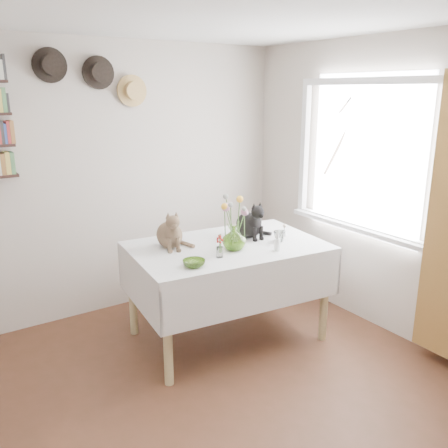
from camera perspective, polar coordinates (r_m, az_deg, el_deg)
room at (r=2.47m, az=0.62°, el=-3.22°), size 4.08×4.58×2.58m
window at (r=4.32m, az=16.42°, el=6.39°), size 0.12×1.52×1.32m
dining_table at (r=3.96m, az=0.40°, el=-5.34°), size 1.66×1.16×0.83m
tabby_cat at (r=3.80m, az=-6.61°, el=-0.48°), size 0.27×0.32×0.33m
black_cat at (r=4.06m, az=3.00°, el=0.68°), size 0.22×0.28×0.33m
flower_vase at (r=3.74m, az=1.23°, el=-1.68°), size 0.20×0.20×0.20m
green_bowl at (r=3.41m, az=-3.63°, el=-4.75°), size 0.20×0.20×0.05m
drinking_glass at (r=3.99m, az=6.69°, el=-1.48°), size 0.11×0.11×0.09m
candlestick at (r=3.75m, az=6.41°, el=-2.37°), size 0.05×0.05×0.17m
berry_jar at (r=3.57m, az=-0.52°, el=-2.63°), size 0.05×0.05×0.21m
porcelain_figurine at (r=4.15m, az=7.27°, el=-0.80°), size 0.05×0.05×0.10m
flower_bouquet at (r=3.68m, az=1.17°, el=1.94°), size 0.17×0.13×0.39m
wall_hats at (r=4.36m, az=-15.19°, el=16.75°), size 0.98×0.09×0.48m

